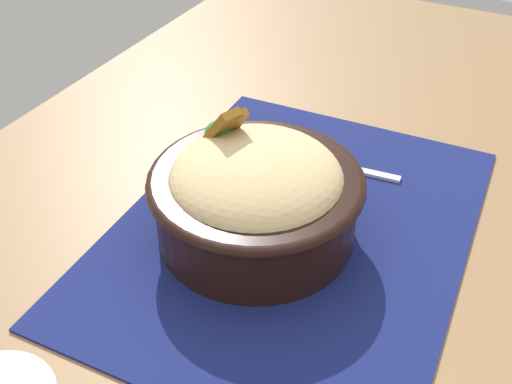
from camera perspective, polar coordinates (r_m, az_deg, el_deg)
name	(u,v)px	position (r m, az deg, el deg)	size (l,w,h in m)	color
table	(289,305)	(0.61, 3.07, -10.55)	(1.39, 0.81, 0.77)	olive
placemat	(293,229)	(0.59, 3.48, -3.45)	(0.43, 0.32, 0.00)	#11194C
bowl	(256,193)	(0.55, -0.03, -0.06)	(0.20, 0.20, 0.12)	black
fork	(335,165)	(0.67, 7.39, 2.50)	(0.03, 0.13, 0.00)	silver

